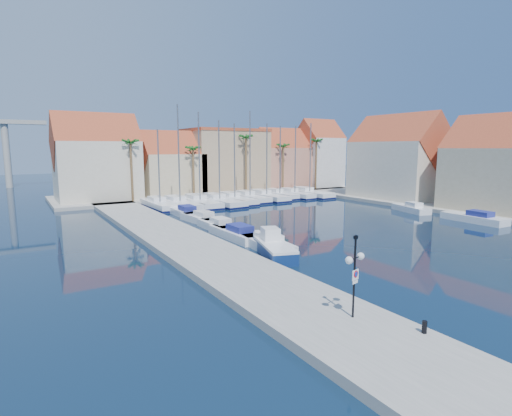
# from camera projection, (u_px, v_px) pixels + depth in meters

# --- Properties ---
(ground) EXTENTS (260.00, 260.00, 0.00)m
(ground) POSITION_uv_depth(u_px,v_px,m) (371.00, 268.00, 28.68)
(ground) COLOR black
(ground) RESTS_ON ground
(quay_west) EXTENTS (6.00, 77.00, 0.50)m
(quay_west) POSITION_uv_depth(u_px,v_px,m) (183.00, 242.00, 35.36)
(quay_west) COLOR gray
(quay_west) RESTS_ON ground
(shore_north) EXTENTS (54.00, 16.00, 0.50)m
(shore_north) POSITION_uv_depth(u_px,v_px,m) (211.00, 193.00, 74.25)
(shore_north) COLOR gray
(shore_north) RESTS_ON ground
(shore_east) EXTENTS (12.00, 60.00, 0.50)m
(shore_east) POSITION_uv_depth(u_px,v_px,m) (447.00, 206.00, 57.85)
(shore_east) COLOR gray
(shore_east) RESTS_ON ground
(lamp_post) EXTENTS (1.35, 0.59, 4.04)m
(lamp_post) POSITION_uv_depth(u_px,v_px,m) (355.00, 264.00, 18.81)
(lamp_post) COLOR black
(lamp_post) RESTS_ON quay_west
(bollard) EXTENTS (0.22, 0.22, 0.55)m
(bollard) POSITION_uv_depth(u_px,v_px,m) (424.00, 327.00, 17.53)
(bollard) COLOR black
(bollard) RESTS_ON quay_west
(fishing_boat) EXTENTS (3.74, 6.33, 2.10)m
(fishing_boat) POSITION_uv_depth(u_px,v_px,m) (274.00, 247.00, 31.82)
(fishing_boat) COLOR navy
(fishing_boat) RESTS_ON ground
(motorboat_west_0) EXTENTS (3.07, 7.50, 1.40)m
(motorboat_west_0) POSITION_uv_depth(u_px,v_px,m) (265.00, 242.00, 34.31)
(motorboat_west_0) COLOR white
(motorboat_west_0) RESTS_ON ground
(motorboat_west_1) EXTENTS (2.44, 7.37, 1.40)m
(motorboat_west_1) POSITION_uv_depth(u_px,v_px,m) (237.00, 233.00, 38.12)
(motorboat_west_1) COLOR white
(motorboat_west_1) RESTS_ON ground
(motorboat_west_2) EXTENTS (2.15, 6.47, 1.40)m
(motorboat_west_2) POSITION_uv_depth(u_px,v_px,m) (218.00, 225.00, 41.81)
(motorboat_west_2) COLOR white
(motorboat_west_2) RESTS_ON ground
(motorboat_west_3) EXTENTS (2.73, 6.75, 1.40)m
(motorboat_west_3) POSITION_uv_depth(u_px,v_px,m) (201.00, 218.00, 46.06)
(motorboat_west_3) COLOR white
(motorboat_west_3) RESTS_ON ground
(motorboat_west_4) EXTENTS (2.53, 7.23, 1.40)m
(motorboat_west_4) POSITION_uv_depth(u_px,v_px,m) (186.00, 212.00, 50.58)
(motorboat_west_4) COLOR white
(motorboat_west_4) RESTS_ON ground
(motorboat_east_0) EXTENTS (2.60, 7.29, 1.40)m
(motorboat_east_0) POSITION_uv_depth(u_px,v_px,m) (475.00, 218.00, 46.33)
(motorboat_east_0) COLOR white
(motorboat_east_0) RESTS_ON ground
(motorboat_east_1) EXTENTS (3.43, 6.26, 1.40)m
(motorboat_east_1) POSITION_uv_depth(u_px,v_px,m) (411.00, 208.00, 53.60)
(motorboat_east_1) COLOR white
(motorboat_east_1) RESTS_ON ground
(sailboat_0) EXTENTS (2.80, 9.95, 11.08)m
(sailboat_0) POSITION_uv_depth(u_px,v_px,m) (159.00, 204.00, 56.78)
(sailboat_0) COLOR white
(sailboat_0) RESTS_ON ground
(sailboat_1) EXTENTS (3.78, 11.43, 14.54)m
(sailboat_1) POSITION_uv_depth(u_px,v_px,m) (178.00, 203.00, 57.67)
(sailboat_1) COLOR white
(sailboat_1) RESTS_ON ground
(sailboat_2) EXTENTS (3.38, 11.79, 13.62)m
(sailboat_2) POSITION_uv_depth(u_px,v_px,m) (198.00, 202.00, 59.43)
(sailboat_2) COLOR white
(sailboat_2) RESTS_ON ground
(sailboat_3) EXTENTS (4.11, 12.25, 12.52)m
(sailboat_3) POSITION_uv_depth(u_px,v_px,m) (217.00, 201.00, 60.63)
(sailboat_3) COLOR white
(sailboat_3) RESTS_ON ground
(sailboat_4) EXTENTS (3.10, 11.12, 12.23)m
(sailboat_4) POSITION_uv_depth(u_px,v_px,m) (233.00, 199.00, 62.66)
(sailboat_4) COLOR white
(sailboat_4) RESTS_ON ground
(sailboat_5) EXTENTS (2.84, 10.16, 14.24)m
(sailboat_5) POSITION_uv_depth(u_px,v_px,m) (248.00, 197.00, 64.68)
(sailboat_5) COLOR white
(sailboat_5) RESTS_ON ground
(sailboat_6) EXTENTS (3.20, 11.05, 12.44)m
(sailboat_6) POSITION_uv_depth(u_px,v_px,m) (265.00, 196.00, 66.45)
(sailboat_6) COLOR white
(sailboat_6) RESTS_ON ground
(sailboat_7) EXTENTS (2.97, 8.79, 12.14)m
(sailboat_7) POSITION_uv_depth(u_px,v_px,m) (278.00, 195.00, 68.20)
(sailboat_7) COLOR white
(sailboat_7) RESTS_ON ground
(sailboat_8) EXTENTS (3.21, 9.36, 12.24)m
(sailboat_8) POSITION_uv_depth(u_px,v_px,m) (293.00, 194.00, 69.10)
(sailboat_8) COLOR white
(sailboat_8) RESTS_ON ground
(sailboat_9) EXTENTS (3.21, 11.38, 12.71)m
(sailboat_9) POSITION_uv_depth(u_px,v_px,m) (307.00, 193.00, 70.90)
(sailboat_9) COLOR white
(sailboat_9) RESTS_ON ground
(building_0) EXTENTS (12.30, 9.00, 13.50)m
(building_0) POSITION_uv_depth(u_px,v_px,m) (97.00, 161.00, 62.12)
(building_0) COLOR beige
(building_0) RESTS_ON shore_north
(building_1) EXTENTS (10.30, 8.00, 11.00)m
(building_1) POSITION_uv_depth(u_px,v_px,m) (171.00, 167.00, 68.51)
(building_1) COLOR tan
(building_1) RESTS_ON shore_north
(building_2) EXTENTS (14.20, 10.20, 11.50)m
(building_2) POSITION_uv_depth(u_px,v_px,m) (225.00, 160.00, 74.91)
(building_2) COLOR tan
(building_2) RESTS_ON shore_north
(building_3) EXTENTS (10.30, 8.00, 12.00)m
(building_3) POSITION_uv_depth(u_px,v_px,m) (281.00, 161.00, 80.33)
(building_3) COLOR tan
(building_3) RESTS_ON shore_north
(building_4) EXTENTS (8.30, 8.00, 14.00)m
(building_4) POSITION_uv_depth(u_px,v_px,m) (318.00, 155.00, 83.99)
(building_4) COLOR silver
(building_4) RESTS_ON shore_north
(building_5) EXTENTS (9.00, 12.30, 12.50)m
(building_5) POSITION_uv_depth(u_px,v_px,m) (501.00, 168.00, 51.09)
(building_5) COLOR tan
(building_5) RESTS_ON shore_east
(building_6) EXTENTS (9.00, 14.30, 13.50)m
(building_6) POSITION_uv_depth(u_px,v_px,m) (398.00, 160.00, 64.49)
(building_6) COLOR beige
(building_6) RESTS_ON shore_east
(palm_0) EXTENTS (2.60, 2.60, 10.15)m
(palm_0) POSITION_uv_depth(u_px,v_px,m) (130.00, 144.00, 59.59)
(palm_0) COLOR brown
(palm_0) RESTS_ON shore_north
(palm_1) EXTENTS (2.60, 2.60, 9.15)m
(palm_1) POSITION_uv_depth(u_px,v_px,m) (193.00, 150.00, 64.91)
(palm_1) COLOR brown
(palm_1) RESTS_ON shore_north
(palm_2) EXTENTS (2.60, 2.60, 11.15)m
(palm_2) POSITION_uv_depth(u_px,v_px,m) (246.00, 139.00, 69.81)
(palm_2) COLOR brown
(palm_2) RESTS_ON shore_north
(palm_3) EXTENTS (2.60, 2.60, 9.65)m
(palm_3) POSITION_uv_depth(u_px,v_px,m) (283.00, 147.00, 74.16)
(palm_3) COLOR brown
(palm_3) RESTS_ON shore_north
(palm_4) EXTENTS (2.60, 2.60, 10.65)m
(palm_4) POSITION_uv_depth(u_px,v_px,m) (316.00, 143.00, 78.16)
(palm_4) COLOR brown
(palm_4) RESTS_ON shore_north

